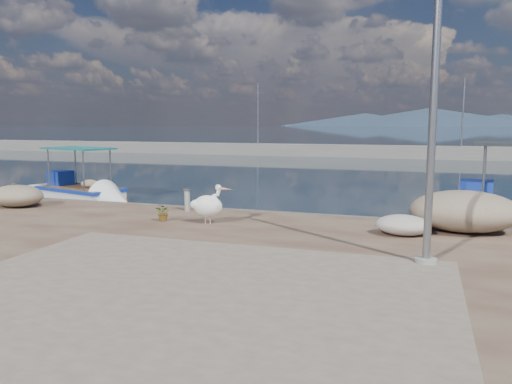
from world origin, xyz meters
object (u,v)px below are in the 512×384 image
Objects in this scene: bollard_near at (187,199)px; boat_left at (80,195)px; lamp_post at (434,101)px; pelican at (208,205)px.

boat_left is at bearing 152.73° from bollard_near.
lamp_post is (14.57, -7.66, 3.59)m from boat_left.
bollard_near is at bearing 151.82° from lamp_post.
lamp_post is (5.91, -2.24, 2.76)m from pelican.
lamp_post is at bearing -12.07° from boat_left.
pelican is at bearing -48.68° from bollard_near.
lamp_post is at bearing -28.18° from bollard_near.
bollard_near is at bearing 115.05° from pelican.
lamp_post reaches higher than boat_left.
lamp_post is at bearing -37.02° from pelican.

